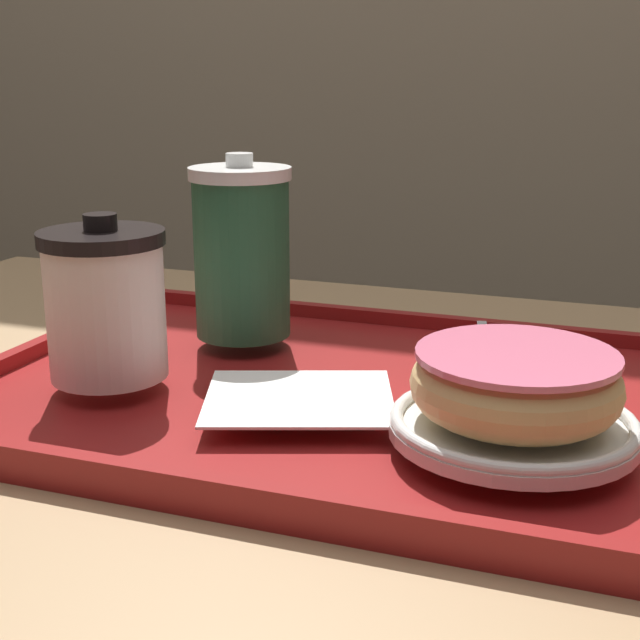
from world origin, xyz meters
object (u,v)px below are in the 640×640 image
at_px(coffee_cup_front, 106,303).
at_px(coffee_cup_rear, 242,251).
at_px(spoon, 489,361).
at_px(donut_chocolate_glazed, 516,383).

height_order(coffee_cup_front, coffee_cup_rear, coffee_cup_rear).
distance_m(coffee_cup_front, coffee_cup_rear, 0.14).
height_order(coffee_cup_rear, spoon, coffee_cup_rear).
bearing_deg(coffee_cup_front, spoon, 24.14).
xyz_separation_m(coffee_cup_front, donut_chocolate_glazed, (0.29, -0.01, -0.02)).
distance_m(coffee_cup_front, donut_chocolate_glazed, 0.29).
bearing_deg(coffee_cup_rear, spoon, -4.26).
xyz_separation_m(coffee_cup_rear, spoon, (0.21, -0.02, -0.07)).
xyz_separation_m(coffee_cup_front, coffee_cup_rear, (0.05, 0.13, 0.02)).
relative_size(coffee_cup_rear, spoon, 0.99).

